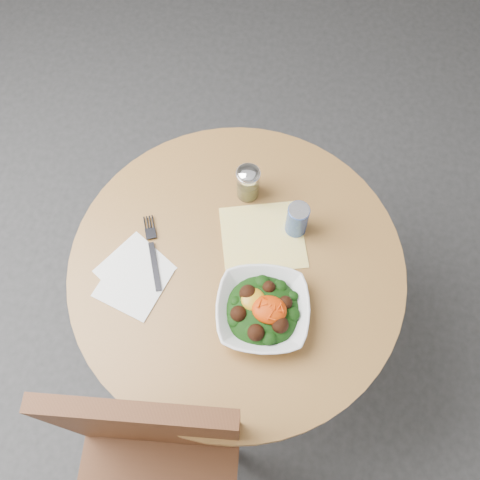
{
  "coord_description": "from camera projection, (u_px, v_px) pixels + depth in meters",
  "views": [
    {
      "loc": [
        0.09,
        -0.53,
        2.07
      ],
      "look_at": [
        0.0,
        0.05,
        0.81
      ],
      "focal_mm": 40.0,
      "sensor_mm": 36.0,
      "label": 1
    }
  ],
  "objects": [
    {
      "name": "spice_shaker",
      "position": [
        248.0,
        183.0,
        1.46
      ],
      "size": [
        0.07,
        0.07,
        0.12
      ],
      "color": "silver",
      "rests_on": "table"
    },
    {
      "name": "cloth_napkin",
      "position": [
        263.0,
        237.0,
        1.45
      ],
      "size": [
        0.27,
        0.26,
        0.0
      ],
      "primitive_type": "cube",
      "rotation": [
        0.0,
        0.0,
        0.27
      ],
      "color": "yellow",
      "rests_on": "table"
    },
    {
      "name": "table",
      "position": [
        237.0,
        290.0,
        1.6
      ],
      "size": [
        0.9,
        0.9,
        0.75
      ],
      "color": "black",
      "rests_on": "ground"
    },
    {
      "name": "fork",
      "position": [
        153.0,
        250.0,
        1.43
      ],
      "size": [
        0.1,
        0.22,
        0.0
      ],
      "color": "black",
      "rests_on": "table"
    },
    {
      "name": "salad_bowl",
      "position": [
        263.0,
        310.0,
        1.33
      ],
      "size": [
        0.26,
        0.26,
        0.09
      ],
      "color": "white",
      "rests_on": "table"
    },
    {
      "name": "paper_napkins",
      "position": [
        134.0,
        276.0,
        1.41
      ],
      "size": [
        0.22,
        0.25,
        0.0
      ],
      "color": "white",
      "rests_on": "table"
    },
    {
      "name": "chair",
      "position": [
        154.0,
        475.0,
        1.39
      ],
      "size": [
        0.47,
        0.47,
        0.98
      ],
      "color": "#562D18",
      "rests_on": "ground"
    },
    {
      "name": "ground",
      "position": [
        238.0,
        338.0,
        2.1
      ],
      "size": [
        6.0,
        6.0,
        0.0
      ],
      "primitive_type": "plane",
      "color": "#2E2E31",
      "rests_on": "ground"
    },
    {
      "name": "beverage_can",
      "position": [
        297.0,
        220.0,
        1.42
      ],
      "size": [
        0.06,
        0.06,
        0.11
      ],
      "color": "navy",
      "rests_on": "table"
    }
  ]
}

